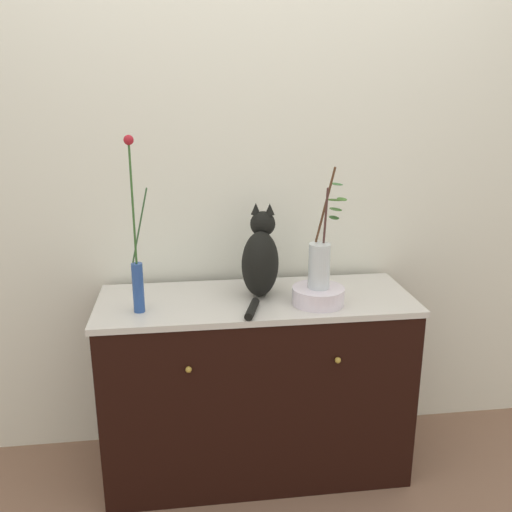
% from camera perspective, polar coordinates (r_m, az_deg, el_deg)
% --- Properties ---
extents(ground_plane, '(6.00, 6.00, 0.00)m').
position_cam_1_polar(ground_plane, '(2.68, 0.00, -20.71)').
color(ground_plane, '#87634D').
extents(wall_back, '(4.40, 0.08, 2.60)m').
position_cam_1_polar(wall_back, '(2.46, -0.97, 9.10)').
color(wall_back, white).
rests_on(wall_back, ground_plane).
extents(sideboard, '(1.30, 0.50, 0.81)m').
position_cam_1_polar(sideboard, '(2.45, 0.00, -13.17)').
color(sideboard, black).
rests_on(sideboard, ground_plane).
extents(cat_sitting, '(0.21, 0.41, 0.38)m').
position_cam_1_polar(cat_sitting, '(2.27, 0.46, -0.36)').
color(cat_sitting, black).
rests_on(cat_sitting, sideboard).
extents(vase_slim_green, '(0.08, 0.04, 0.67)m').
position_cam_1_polar(vase_slim_green, '(2.13, -12.23, -1.14)').
color(vase_slim_green, '#284C96').
rests_on(vase_slim_green, sideboard).
extents(bowl_porcelain, '(0.21, 0.21, 0.07)m').
position_cam_1_polar(bowl_porcelain, '(2.22, 6.46, -4.09)').
color(bowl_porcelain, white).
rests_on(bowl_porcelain, sideboard).
extents(vase_glass_clear, '(0.15, 0.14, 0.48)m').
position_cam_1_polar(vase_glass_clear, '(2.18, 6.67, -0.52)').
color(vase_glass_clear, silver).
rests_on(vase_glass_clear, bowl_porcelain).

